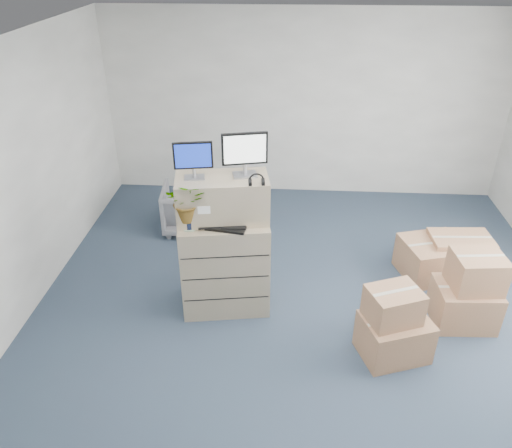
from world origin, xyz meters
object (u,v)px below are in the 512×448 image
object	(u,v)px
monitor_left	(193,158)
potted_plant	(188,206)
water_bottle	(232,207)
office_chair	(189,206)
filing_cabinet_lower	(225,264)
monitor_right	(245,152)
keyboard	(221,225)

from	to	relation	value
monitor_left	potted_plant	bearing A→B (deg)	-115.88
water_bottle	office_chair	xyz separation A→B (m)	(-0.80, 1.59, -0.86)
filing_cabinet_lower	potted_plant	bearing A→B (deg)	-163.89
filing_cabinet_lower	monitor_left	xyz separation A→B (m)	(-0.27, 0.02, 1.22)
filing_cabinet_lower	monitor_right	bearing A→B (deg)	18.92
keyboard	office_chair	xyz separation A→B (m)	(-0.70, 1.76, -0.74)
keyboard	filing_cabinet_lower	bearing A→B (deg)	93.93
water_bottle	monitor_right	bearing A→B (deg)	25.16
monitor_left	filing_cabinet_lower	bearing A→B (deg)	-14.19
potted_plant	monitor_left	bearing A→B (deg)	74.18
monitor_right	water_bottle	distance (m)	0.60
filing_cabinet_lower	monitor_right	distance (m)	1.28
monitor_right	office_chair	xyz separation A→B (m)	(-0.93, 1.53, -1.44)
water_bottle	office_chair	distance (m)	1.98
potted_plant	office_chair	world-z (taller)	potted_plant
keyboard	office_chair	world-z (taller)	keyboard
monitor_right	office_chair	size ratio (longest dim) A/B	0.62
filing_cabinet_lower	monitor_left	world-z (taller)	monitor_left
keyboard	potted_plant	world-z (taller)	potted_plant
monitor_right	keyboard	size ratio (longest dim) A/B	0.84
monitor_right	keyboard	distance (m)	0.77
office_chair	potted_plant	bearing A→B (deg)	96.51
monitor_left	monitor_right	size ratio (longest dim) A/B	0.85
filing_cabinet_lower	office_chair	size ratio (longest dim) A/B	1.51
water_bottle	potted_plant	world-z (taller)	potted_plant
keyboard	water_bottle	world-z (taller)	water_bottle
office_chair	water_bottle	bearing A→B (deg)	111.01
filing_cabinet_lower	water_bottle	xyz separation A→B (m)	(0.09, 0.05, 0.68)
potted_plant	office_chair	xyz separation A→B (m)	(-0.39, 1.79, -0.96)
potted_plant	keyboard	bearing A→B (deg)	5.35
monitor_right	potted_plant	distance (m)	0.77
water_bottle	potted_plant	size ratio (longest dim) A/B	0.59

